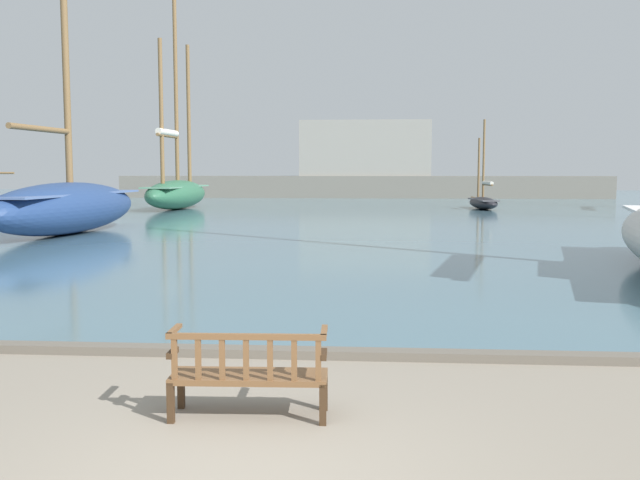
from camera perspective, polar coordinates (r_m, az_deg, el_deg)
name	(u,v)px	position (r m, az deg, el deg)	size (l,w,h in m)	color
ground_plane	(239,478)	(6.23, -6.47, -18.43)	(160.00, 160.00, 0.00)	gray
harbor_water	(358,206)	(49.66, 3.06, 2.72)	(100.00, 80.00, 0.08)	slate
quay_edge_kerb	(292,353)	(9.82, -2.22, -9.00)	(40.00, 0.30, 0.12)	#675F54
park_bench	(249,373)	(7.44, -5.72, -10.53)	(1.62, 0.58, 0.92)	#3D2A19
sailboat_far_starboard	(67,205)	(29.27, -19.57, 2.64)	(3.40, 10.56, 12.88)	navy
sailboat_outer_starboard	(483,201)	(46.47, 12.93, 3.05)	(1.74, 6.21, 5.65)	black
sailboat_mid_port	(177,190)	(46.07, -11.40, 3.94)	(2.95, 9.28, 13.19)	#2D6647
far_breakwater	(363,174)	(63.65, 3.44, 5.31)	(43.43, 2.40, 6.92)	slate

